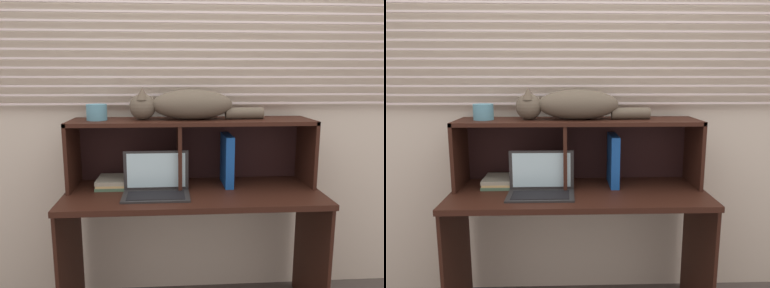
% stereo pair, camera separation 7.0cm
% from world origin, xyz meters
% --- Properties ---
extents(back_panel_with_blinds, '(4.40, 0.08, 2.50)m').
position_xyz_m(back_panel_with_blinds, '(0.00, 0.55, 1.26)').
color(back_panel_with_blinds, beige).
rests_on(back_panel_with_blinds, ground).
extents(desk, '(1.39, 0.55, 0.76)m').
position_xyz_m(desk, '(0.00, 0.23, 0.60)').
color(desk, black).
rests_on(desk, ground).
extents(hutch_shelf_unit, '(1.36, 0.31, 0.38)m').
position_xyz_m(hutch_shelf_unit, '(-0.01, 0.38, 1.03)').
color(hutch_shelf_unit, black).
rests_on(hutch_shelf_unit, desk).
extents(cat, '(0.75, 0.19, 0.18)m').
position_xyz_m(cat, '(-0.04, 0.35, 1.22)').
color(cat, brown).
rests_on(cat, hutch_shelf_unit).
extents(laptop, '(0.35, 0.20, 0.22)m').
position_xyz_m(laptop, '(-0.20, 0.18, 0.81)').
color(laptop, '#262626').
rests_on(laptop, desk).
extents(binder_upright, '(0.05, 0.23, 0.29)m').
position_xyz_m(binder_upright, '(0.20, 0.35, 0.90)').
color(binder_upright, '#144799').
rests_on(binder_upright, desk).
extents(book_stack, '(0.20, 0.21, 0.05)m').
position_xyz_m(book_stack, '(-0.44, 0.34, 0.78)').
color(book_stack, '#42664C').
rests_on(book_stack, desk).
extents(small_basket, '(0.11, 0.11, 0.09)m').
position_xyz_m(small_basket, '(-0.53, 0.35, 1.18)').
color(small_basket, teal).
rests_on(small_basket, hutch_shelf_unit).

